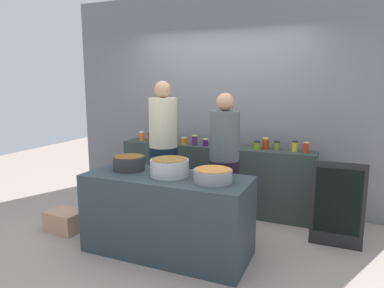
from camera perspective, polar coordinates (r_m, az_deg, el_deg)
ground at (r=4.12m, az=-2.00°, el=-15.33°), size 12.00×12.00×0.00m
storefront_wall at (r=5.08m, az=4.96°, el=6.99°), size 4.80×0.12×3.00m
display_shelf at (r=4.92m, az=3.48°, el=-5.47°), size 2.70×0.36×0.90m
prep_table at (r=3.71m, az=-4.06°, el=-11.33°), size 1.70×0.70×0.83m
preserve_jar_0 at (r=5.27m, az=-8.13°, el=1.29°), size 0.07×0.07×0.14m
preserve_jar_1 at (r=5.20m, az=-6.73°, el=1.12°), size 0.08×0.08×0.12m
preserve_jar_2 at (r=5.20m, az=-4.76°, el=1.04°), size 0.09×0.09×0.10m
preserve_jar_3 at (r=4.99m, az=-3.14°, el=0.90°), size 0.08×0.08×0.14m
preserve_jar_4 at (r=4.92m, az=-1.31°, el=0.53°), size 0.08×0.08×0.10m
preserve_jar_5 at (r=4.84m, az=0.42°, el=0.63°), size 0.08×0.08×0.14m
preserve_jar_6 at (r=4.78m, az=2.20°, el=0.26°), size 0.08×0.08×0.10m
preserve_jar_7 at (r=4.74m, az=3.95°, el=0.21°), size 0.09×0.09×0.11m
preserve_jar_8 at (r=4.75m, az=6.50°, el=0.37°), size 0.08×0.08×0.14m
preserve_jar_9 at (r=4.62m, az=10.49°, el=-0.20°), size 0.08×0.08×0.11m
preserve_jar_10 at (r=4.65m, az=11.83°, el=0.10°), size 0.08×0.08×0.15m
preserve_jar_11 at (r=4.62m, az=13.58°, el=-0.26°), size 0.07×0.07×0.11m
preserve_jar_12 at (r=4.60m, az=16.33°, el=-0.34°), size 0.08×0.08×0.13m
preserve_jar_13 at (r=4.55m, az=17.97°, el=-0.52°), size 0.07×0.07×0.13m
cooking_pot_left at (r=3.86m, az=-10.18°, el=-3.05°), size 0.34×0.34×0.15m
cooking_pot_center at (r=3.56m, az=-3.66°, el=-3.80°), size 0.39×0.39×0.17m
cooking_pot_right at (r=3.35m, az=3.42°, el=-5.11°), size 0.37×0.37×0.13m
cook_with_tongs at (r=4.37m, az=-4.61°, el=-2.62°), size 0.36×0.36×1.78m
cook_in_cap at (r=4.01m, az=5.22°, el=-4.70°), size 0.35×0.35×1.65m
bread_crate at (r=4.58m, az=-19.87°, el=-11.63°), size 0.45×0.34×0.24m
chalkboard_sign at (r=4.10m, az=22.51°, el=-9.11°), size 0.54×0.05×0.94m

